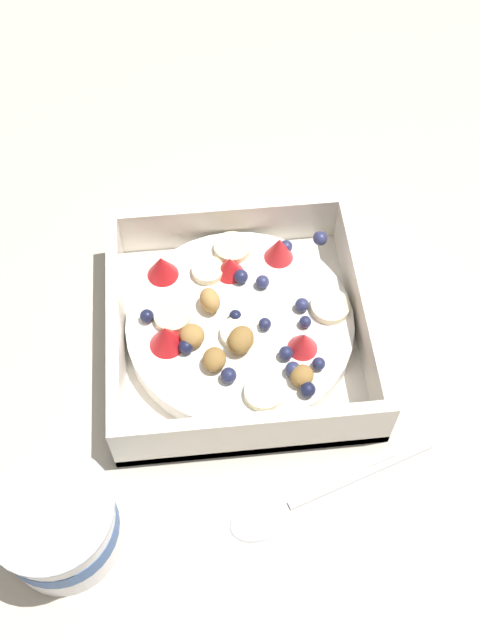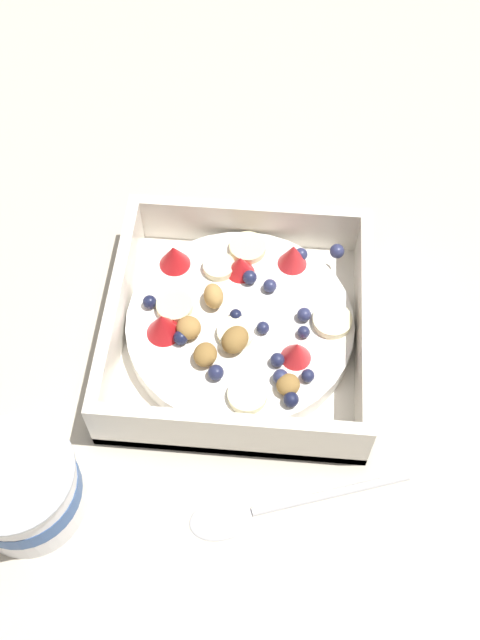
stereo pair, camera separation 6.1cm
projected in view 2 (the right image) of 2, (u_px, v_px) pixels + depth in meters
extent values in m
plane|color=beige|center=(225.00, 322.00, 0.65)|extent=(2.40, 2.40, 0.00)
cube|color=white|center=(240.00, 336.00, 0.63)|extent=(0.22, 0.22, 0.01)
cube|color=white|center=(363.00, 330.00, 0.61)|extent=(0.22, 0.01, 0.06)
cube|color=white|center=(119.00, 312.00, 0.62)|extent=(0.22, 0.01, 0.06)
cube|color=white|center=(229.00, 434.00, 0.56)|extent=(0.01, 0.20, 0.06)
cube|color=white|center=(249.00, 227.00, 0.67)|extent=(0.01, 0.20, 0.06)
cylinder|color=white|center=(240.00, 327.00, 0.62)|extent=(0.19, 0.19, 0.02)
cylinder|color=beige|center=(175.00, 306.00, 0.62)|extent=(0.04, 0.04, 0.01)
cylinder|color=#F4EAB7|center=(219.00, 267.00, 0.64)|extent=(0.03, 0.03, 0.01)
cylinder|color=#F7EFC6|center=(235.00, 333.00, 0.60)|extent=(0.04, 0.04, 0.01)
cylinder|color=#F4EAB7|center=(247.00, 395.00, 0.57)|extent=(0.04, 0.04, 0.01)
cylinder|color=#F4EAB7|center=(332.00, 321.00, 0.61)|extent=(0.05, 0.05, 0.01)
cylinder|color=beige|center=(248.00, 248.00, 0.65)|extent=(0.05, 0.05, 0.01)
cone|color=red|center=(163.00, 324.00, 0.60)|extent=(0.04, 0.04, 0.02)
cone|color=red|center=(174.00, 256.00, 0.63)|extent=(0.04, 0.04, 0.02)
cone|color=red|center=(240.00, 265.00, 0.63)|extent=(0.03, 0.03, 0.02)
cone|color=red|center=(293.00, 255.00, 0.63)|extent=(0.03, 0.03, 0.02)
cone|color=red|center=(296.00, 351.00, 0.58)|extent=(0.03, 0.03, 0.02)
sphere|color=#23284C|center=(263.00, 328.00, 0.60)|extent=(0.01, 0.01, 0.01)
sphere|color=navy|center=(304.00, 315.00, 0.61)|extent=(0.01, 0.01, 0.01)
sphere|color=#23284C|center=(277.00, 360.00, 0.58)|extent=(0.01, 0.01, 0.01)
sphere|color=#23284C|center=(308.00, 376.00, 0.58)|extent=(0.01, 0.01, 0.01)
sphere|color=#191E3D|center=(181.00, 338.00, 0.60)|extent=(0.01, 0.01, 0.01)
sphere|color=navy|center=(301.00, 254.00, 0.64)|extent=(0.01, 0.01, 0.01)
sphere|color=#191E3D|center=(236.00, 315.00, 0.61)|extent=(0.01, 0.01, 0.01)
sphere|color=#191E3D|center=(150.00, 302.00, 0.61)|extent=(0.01, 0.01, 0.01)
sphere|color=#23284C|center=(210.00, 372.00, 0.58)|extent=(0.01, 0.01, 0.01)
sphere|color=#23284C|center=(304.00, 332.00, 0.60)|extent=(0.01, 0.01, 0.01)
sphere|color=#23284C|center=(250.00, 277.00, 0.63)|extent=(0.01, 0.01, 0.01)
sphere|color=navy|center=(270.00, 286.00, 0.62)|extent=(0.01, 0.01, 0.01)
sphere|color=navy|center=(281.00, 377.00, 0.58)|extent=(0.01, 0.01, 0.01)
sphere|color=#191E3D|center=(291.00, 399.00, 0.57)|extent=(0.01, 0.01, 0.01)
sphere|color=navy|center=(337.00, 251.00, 0.64)|extent=(0.01, 0.01, 0.01)
ellipsoid|color=olive|center=(288.00, 385.00, 0.57)|extent=(0.03, 0.03, 0.01)
ellipsoid|color=olive|center=(235.00, 340.00, 0.59)|extent=(0.03, 0.03, 0.02)
ellipsoid|color=#AD7F42|center=(189.00, 328.00, 0.60)|extent=(0.03, 0.03, 0.02)
ellipsoid|color=olive|center=(205.00, 355.00, 0.58)|extent=(0.02, 0.02, 0.02)
ellipsoid|color=tan|center=(214.00, 292.00, 0.62)|extent=(0.03, 0.02, 0.02)
ellipsoid|color=silver|center=(221.00, 518.00, 0.55)|extent=(0.05, 0.06, 0.01)
cylinder|color=silver|center=(331.00, 492.00, 0.56)|extent=(0.05, 0.12, 0.01)
cylinder|color=white|center=(23.00, 489.00, 0.53)|extent=(0.08, 0.08, 0.06)
cylinder|color=#2D5193|center=(22.00, 488.00, 0.53)|extent=(0.08, 0.08, 0.02)
cylinder|color=#B7BCC6|center=(11.00, 472.00, 0.50)|extent=(0.09, 0.09, 0.00)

